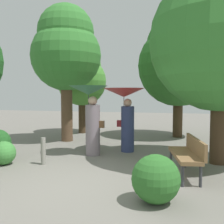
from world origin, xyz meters
name	(u,v)px	position (x,y,z in m)	size (l,w,h in m)	color
ground_plane	(77,182)	(0.00, 0.00, 0.00)	(40.00, 40.00, 0.00)	slate
person_left	(91,108)	(-0.51, 2.33, 1.38)	(1.11, 1.11, 2.01)	gray
person_right	(125,105)	(0.37, 3.02, 1.44)	(1.27, 1.27, 1.95)	navy
park_bench	(188,153)	(2.17, 0.98, 0.51)	(0.77, 1.57, 0.83)	#38383D
tree_near_left	(66,49)	(-2.12, 4.25, 3.44)	(2.59, 2.59, 5.08)	brown
tree_near_right	(221,29)	(2.95, 2.24, 3.37)	(3.56, 3.56, 5.36)	#42301E
tree_mid_left	(82,77)	(-2.30, 6.29, 2.55)	(2.20, 2.20, 3.86)	#42301E
tree_mid_right	(179,60)	(1.93, 6.20, 3.17)	(3.29, 3.29, 5.01)	#42301E
bush_path_left	(4,153)	(-2.28, 0.77, 0.30)	(0.59, 0.59, 0.59)	#428C3D
bush_behind_bench	(156,179)	(1.61, -0.60, 0.40)	(0.80, 0.80, 0.80)	#2D6B28
path_marker_post	(43,151)	(-1.33, 1.04, 0.34)	(0.12, 0.12, 0.68)	gray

